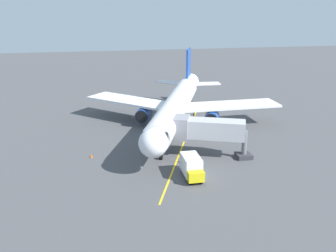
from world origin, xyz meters
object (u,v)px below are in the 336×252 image
object	(u,v)px
airplane	(177,105)
safety_cone_nose_left	(245,156)
jet_bridge	(203,129)
safety_cone_nose_right	(91,156)
ground_crew_marshaller	(192,158)
box_truck_portside	(192,167)
ground_crew_wing_walker	(201,175)

from	to	relation	value
airplane	safety_cone_nose_left	distance (m)	16.37
jet_bridge	safety_cone_nose_right	size ratio (longest dim) A/B	20.50
ground_crew_marshaller	safety_cone_nose_left	bearing A→B (deg)	-175.24
safety_cone_nose_left	jet_bridge	bearing A→B (deg)	-22.09
jet_bridge	box_truck_portside	xyz separation A→B (m)	(3.25, 6.70, -2.38)
safety_cone_nose_right	box_truck_portside	bearing A→B (deg)	143.54
ground_crew_marshaller	safety_cone_nose_left	distance (m)	7.72
box_truck_portside	safety_cone_nose_right	xyz separation A→B (m)	(11.89, -8.78, -1.11)
airplane	ground_crew_marshaller	xyz separation A→B (m)	(1.35, 15.28, -3.12)
airplane	safety_cone_nose_left	world-z (taller)	airplane
ground_crew_wing_walker	safety_cone_nose_right	bearing A→B (deg)	-38.56
box_truck_portside	safety_cone_nose_left	xyz separation A→B (m)	(-8.62, -4.52, -1.11)
ground_crew_wing_walker	safety_cone_nose_left	bearing A→B (deg)	-143.79
airplane	box_truck_portside	size ratio (longest dim) A/B	8.42
box_truck_portside	safety_cone_nose_left	size ratio (longest dim) A/B	8.37
airplane	jet_bridge	bearing A→B (deg)	94.30
safety_cone_nose_right	jet_bridge	bearing A→B (deg)	172.17
airplane	box_truck_portside	distance (m)	19.47
airplane	jet_bridge	size ratio (longest dim) A/B	3.44
jet_bridge	box_truck_portside	bearing A→B (deg)	64.15
jet_bridge	airplane	bearing A→B (deg)	-85.70
safety_cone_nose_left	airplane	bearing A→B (deg)	-66.67
safety_cone_nose_right	airplane	bearing A→B (deg)	-143.84
ground_crew_marshaller	ground_crew_wing_walker	distance (m)	5.15
airplane	safety_cone_nose_left	xyz separation A→B (m)	(-6.32, 14.64, -3.73)
safety_cone_nose_left	safety_cone_nose_right	distance (m)	20.95
ground_crew_marshaller	safety_cone_nose_right	xyz separation A→B (m)	(12.84, -4.90, -0.61)
box_truck_portside	jet_bridge	bearing A→B (deg)	-115.85
ground_crew_marshaller	box_truck_portside	xyz separation A→B (m)	(0.96, 3.88, 0.50)
box_truck_portside	safety_cone_nose_left	world-z (taller)	box_truck_portside
jet_bridge	ground_crew_marshaller	world-z (taller)	jet_bridge
jet_bridge	safety_cone_nose_left	world-z (taller)	jet_bridge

